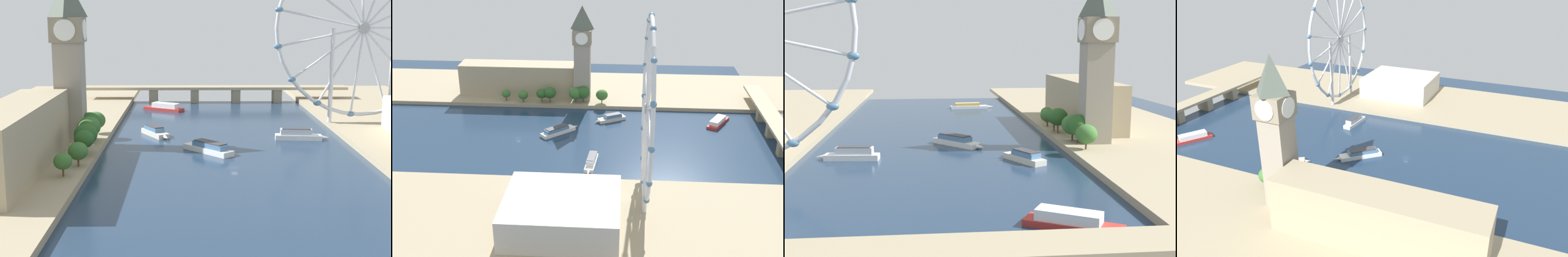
# 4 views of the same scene
# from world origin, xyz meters

# --- Properties ---
(ground_plane) EXTENTS (381.97, 381.97, 0.00)m
(ground_plane) POSITION_xyz_m (0.00, 0.00, 0.00)
(ground_plane) COLOR #1E334C
(riverbank_left) EXTENTS (90.00, 520.00, 3.00)m
(riverbank_left) POSITION_xyz_m (-105.99, 0.00, 1.50)
(riverbank_left) COLOR tan
(riverbank_left) RESTS_ON ground_plane
(clock_tower) EXTENTS (16.33, 16.33, 79.37)m
(clock_tower) POSITION_xyz_m (-77.34, 41.12, 44.26)
(clock_tower) COLOR gray
(clock_tower) RESTS_ON riverbank_left
(parliament_block) EXTENTS (22.00, 99.04, 26.85)m
(parliament_block) POSITION_xyz_m (-87.99, -16.40, 16.42)
(parliament_block) COLOR tan
(parliament_block) RESTS_ON riverbank_left
(tree_row_embankment) EXTENTS (13.94, 89.96, 14.04)m
(tree_row_embankment) POSITION_xyz_m (-67.29, 26.87, 10.97)
(tree_row_embankment) COLOR #513823
(tree_row_embankment) RESTS_ON riverbank_left
(tour_boat_0) EXTENTS (25.32, 27.08, 5.48)m
(tour_boat_0) POSITION_xyz_m (-10.43, 28.18, 2.29)
(tour_boat_0) COLOR white
(tour_boat_0) RESTS_ON ground_plane
(tour_boat_1) EXTENTS (34.28, 9.68, 4.42)m
(tour_boat_1) POSITION_xyz_m (-27.87, -117.98, 1.86)
(tour_boat_1) COLOR white
(tour_boat_1) RESTS_ON ground_plane
(tour_boat_2) EXTENTS (30.74, 20.79, 5.17)m
(tour_boat_2) POSITION_xyz_m (-36.35, 149.73, 2.18)
(tour_boat_2) COLOR #B22D28
(tour_boat_2) RESTS_ON ground_plane
(tour_boat_3) EXTENTS (28.26, 8.14, 6.05)m
(tour_boat_3) POSITION_xyz_m (37.80, 55.96, 2.53)
(tour_boat_3) COLOR white
(tour_boat_3) RESTS_ON ground_plane
(tour_boat_4) EXTENTS (16.60, 24.99, 5.29)m
(tour_boat_4) POSITION_xyz_m (-37.71, 66.96, 2.16)
(tour_boat_4) COLOR beige
(tour_boat_4) RESTS_ON ground_plane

